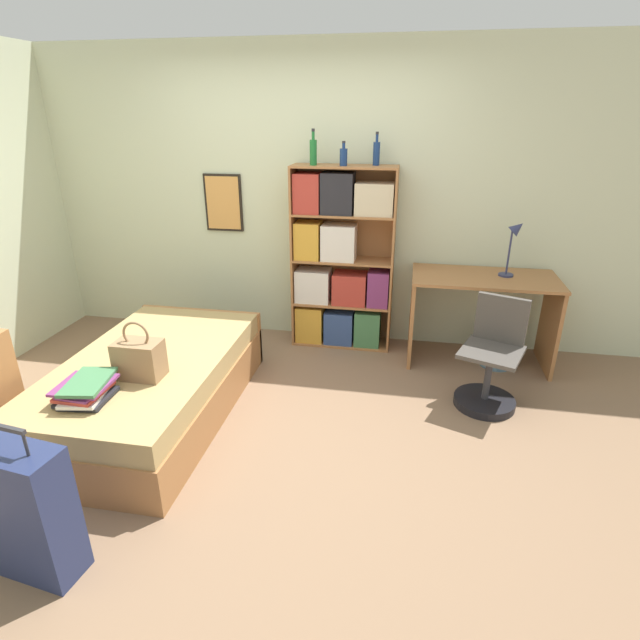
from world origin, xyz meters
name	(u,v)px	position (x,y,z in m)	size (l,w,h in m)	color
ground_plane	(253,424)	(0.00, 0.00, 0.00)	(14.00, 14.00, 0.00)	#84664C
wall_back	(300,199)	(0.00, 1.64, 1.30)	(10.00, 0.09, 2.60)	beige
bed	(153,385)	(-0.74, 0.02, 0.23)	(1.07, 1.88, 0.46)	#A36B3D
handbag	(139,359)	(-0.64, -0.26, 0.59)	(0.29, 0.18, 0.38)	#93704C
book_stack_on_bed	(86,390)	(-0.81, -0.57, 0.52)	(0.31, 0.38, 0.12)	#232328
suitcase	(23,511)	(-0.66, -1.33, 0.34)	(0.50, 0.27, 0.82)	navy
bookcase	(339,264)	(0.39, 1.44, 0.77)	(0.90, 0.30, 1.62)	#A36B3D
bottle_green	(313,151)	(0.17, 1.40, 1.73)	(0.06, 0.06, 0.29)	#1E6B2D
bottle_brown	(344,156)	(0.42, 1.40, 1.70)	(0.06, 0.06, 0.19)	navy
bottle_clear	(376,153)	(0.68, 1.48, 1.72)	(0.06, 0.06, 0.26)	navy
desk	(482,304)	(1.63, 1.29, 0.54)	(1.18, 0.61, 0.78)	#A36B3D
desk_lamp	(515,238)	(1.83, 1.34, 1.10)	(0.17, 0.12, 0.48)	navy
desk_chair	(490,372)	(1.65, 0.58, 0.26)	(0.52, 0.52, 0.81)	black
waste_bin	(497,352)	(1.81, 1.23, 0.13)	(0.27, 0.27, 0.25)	slate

